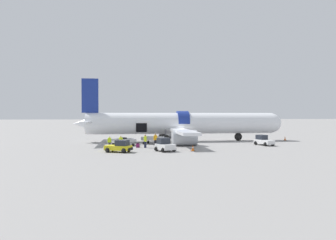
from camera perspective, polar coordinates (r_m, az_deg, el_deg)
The scene contains 15 objects.
ground_plane at distance 46.54m, azimuth 3.61°, elevation -4.36°, with size 500.00×500.00×0.00m, color gray.
airplane at distance 49.06m, azimuth 2.27°, elevation -0.80°, with size 34.44×27.18×10.05m.
baggage_tug_lead at distance 35.24m, azimuth -9.27°, elevation -5.08°, with size 3.37×2.60×1.41m.
baggage_tug_mid at distance 35.61m, azimuth -0.63°, elevation -4.92°, with size 2.58×2.80×1.58m.
baggage_tug_rear at distance 44.81m, azimuth 17.72°, elevation -3.80°, with size 2.30×3.32×1.46m.
baggage_cart_loading at distance 42.12m, azimuth -8.41°, elevation -4.11°, with size 4.23×2.82×1.23m.
baggage_cart_queued at distance 44.43m, azimuth -2.79°, elevation -3.89°, with size 3.96×2.92×1.10m.
ground_crew_loader_a at distance 39.48m, azimuth -4.36°, elevation -3.97°, with size 0.46×0.61×1.76m.
ground_crew_loader_b at distance 39.39m, azimuth -8.98°, elevation -4.07°, with size 0.57×0.49×1.64m.
ground_crew_driver at distance 41.48m, azimuth -2.41°, elevation -3.72°, with size 0.60×0.53×1.77m.
ground_crew_supervisor at distance 39.73m, azimuth -11.09°, elevation -4.11°, with size 0.51×0.49×1.55m.
suitcase_on_tarmac_upright at distance 39.90m, azimuth -5.77°, elevation -4.86°, with size 0.47×0.25×0.64m.
safety_cone_nose at distance 54.46m, azimuth 21.40°, elevation -3.28°, with size 0.43×0.43×0.73m.
safety_cone_engine_left at distance 36.00m, azimuth 4.77°, elevation -5.37°, with size 0.53×0.53×0.74m.
safety_cone_wingtip at distance 43.19m, azimuth 4.50°, elevation -4.40°, with size 0.64×0.64×0.60m.
Camera 1 is at (-8.97, -45.46, 4.33)m, focal length 32.00 mm.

